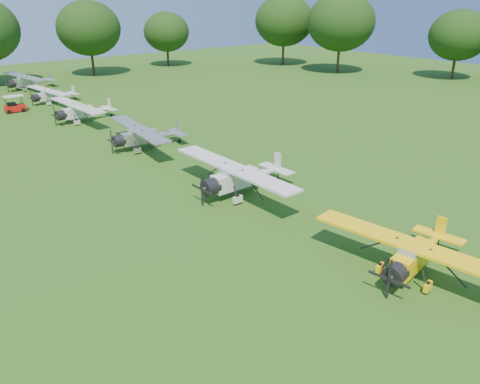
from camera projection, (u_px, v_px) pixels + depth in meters
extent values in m
plane|color=#2F5515|center=(227.00, 194.00, 32.94)|extent=(160.00, 160.00, 0.00)
cylinder|color=black|center=(454.00, 67.00, 77.08)|extent=(0.44, 0.44, 4.02)
ellipsoid|color=black|center=(459.00, 35.00, 75.16)|extent=(9.39, 9.39, 7.98)
cylinder|color=black|center=(338.00, 58.00, 83.16)|extent=(0.44, 0.44, 4.99)
ellipsoid|color=black|center=(341.00, 22.00, 80.78)|extent=(11.65, 11.65, 9.90)
cylinder|color=black|center=(283.00, 52.00, 92.54)|extent=(0.44, 0.44, 4.81)
ellipsoid|color=black|center=(284.00, 21.00, 90.24)|extent=(11.23, 11.23, 9.55)
cylinder|color=black|center=(168.00, 56.00, 91.29)|extent=(0.44, 0.44, 3.70)
ellipsoid|color=black|center=(166.00, 32.00, 89.53)|extent=(8.63, 8.63, 7.34)
cylinder|color=black|center=(93.00, 62.00, 80.48)|extent=(0.44, 0.44, 4.51)
ellipsoid|color=black|center=(89.00, 28.00, 78.33)|extent=(10.52, 10.52, 8.94)
cube|color=yellow|center=(412.00, 259.00, 22.99)|extent=(3.21, 1.37, 1.02)
cone|color=yellow|center=(432.00, 242.00, 24.84)|extent=(2.82, 1.27, 0.88)
cube|color=#8CA5B2|center=(413.00, 250.00, 22.72)|extent=(1.67, 1.12, 0.53)
cylinder|color=black|center=(395.00, 274.00, 21.73)|extent=(1.02, 1.13, 1.01)
cube|color=black|center=(389.00, 280.00, 21.30)|extent=(0.07, 0.12, 2.04)
cube|color=yellow|center=(413.00, 245.00, 22.62)|extent=(2.92, 10.40, 0.14)
cube|color=yellow|center=(441.00, 228.00, 25.31)|extent=(0.18, 0.54, 1.26)
cube|color=yellow|center=(439.00, 235.00, 25.41)|extent=(1.22, 2.82, 0.09)
cylinder|color=black|center=(428.00, 287.00, 21.99)|extent=(0.60, 0.24, 0.58)
cylinder|color=black|center=(380.00, 269.00, 23.50)|extent=(0.60, 0.24, 0.58)
cylinder|color=black|center=(438.00, 247.00, 25.86)|extent=(0.24, 0.11, 0.23)
cube|color=silver|center=(235.00, 180.00, 32.41)|extent=(3.53, 1.07, 1.16)
cone|color=silver|center=(267.00, 172.00, 34.22)|extent=(3.09, 1.01, 0.99)
cube|color=#8CA5B2|center=(234.00, 172.00, 32.11)|extent=(1.77, 1.02, 0.61)
cylinder|color=black|center=(211.00, 187.00, 31.19)|extent=(1.00, 1.15, 1.14)
cube|color=black|center=(202.00, 190.00, 30.77)|extent=(0.07, 0.13, 2.31)
cube|color=silver|center=(234.00, 168.00, 32.00)|extent=(1.67, 11.67, 0.15)
cube|color=silver|center=(278.00, 162.00, 34.65)|extent=(0.11, 0.61, 1.43)
cube|color=silver|center=(276.00, 169.00, 34.78)|extent=(0.96, 3.09, 0.10)
cylinder|color=black|center=(238.00, 200.00, 31.24)|extent=(0.66, 0.18, 0.66)
cylinder|color=black|center=(213.00, 188.00, 33.19)|extent=(0.66, 0.18, 0.66)
cylinder|color=black|center=(278.00, 179.00, 35.26)|extent=(0.26, 0.09, 0.26)
cube|color=#B7B7BC|center=(140.00, 137.00, 42.21)|extent=(3.38, 1.32, 1.08)
cone|color=#B7B7BC|center=(168.00, 135.00, 43.67)|extent=(2.96, 1.23, 0.93)
cube|color=#8CA5B2|center=(138.00, 132.00, 41.94)|extent=(1.74, 1.12, 0.57)
cylinder|color=black|center=(119.00, 141.00, 41.23)|extent=(1.03, 1.16, 1.07)
cube|color=black|center=(112.00, 142.00, 40.90)|extent=(0.07, 0.13, 2.16)
cube|color=#B7B7BC|center=(138.00, 129.00, 41.84)|extent=(2.65, 10.99, 0.14)
cube|color=#B7B7BC|center=(178.00, 128.00, 43.98)|extent=(0.16, 0.57, 1.34)
cube|color=#B7B7BC|center=(177.00, 133.00, 44.11)|extent=(1.18, 2.96, 0.09)
cylinder|color=black|center=(137.00, 151.00, 41.11)|extent=(0.63, 0.23, 0.62)
cylinder|color=black|center=(127.00, 144.00, 43.10)|extent=(0.63, 0.23, 0.62)
cylinder|color=black|center=(180.00, 141.00, 44.55)|extent=(0.25, 0.11, 0.25)
cube|color=silver|center=(78.00, 112.00, 51.21)|extent=(3.32, 1.16, 1.07)
cone|color=silver|center=(101.00, 110.00, 52.98)|extent=(2.91, 1.08, 0.92)
cube|color=#8CA5B2|center=(77.00, 107.00, 50.92)|extent=(1.68, 1.03, 0.56)
cylinder|color=black|center=(61.00, 115.00, 50.00)|extent=(0.98, 1.11, 1.06)
cube|color=black|center=(55.00, 116.00, 49.59)|extent=(0.07, 0.13, 2.14)
cube|color=silver|center=(76.00, 105.00, 50.83)|extent=(2.11, 10.88, 0.14)
cube|color=silver|center=(109.00, 104.00, 53.42)|extent=(0.13, 0.57, 1.33)
cube|color=silver|center=(109.00, 108.00, 53.53)|extent=(1.03, 2.90, 0.09)
cylinder|color=black|center=(77.00, 123.00, 50.13)|extent=(0.62, 0.20, 0.61)
cylinder|color=black|center=(67.00, 118.00, 51.86)|extent=(0.62, 0.20, 0.61)
cylinder|color=black|center=(111.00, 115.00, 53.99)|extent=(0.25, 0.10, 0.24)
cube|color=silver|center=(49.00, 96.00, 60.07)|extent=(2.99, 1.24, 0.95)
cone|color=silver|center=(67.00, 94.00, 61.77)|extent=(2.62, 1.14, 0.82)
cube|color=#8CA5B2|center=(48.00, 92.00, 59.82)|extent=(1.55, 1.02, 0.50)
cylinder|color=black|center=(36.00, 98.00, 58.92)|extent=(0.93, 1.04, 0.94)
cube|color=black|center=(32.00, 99.00, 58.52)|extent=(0.07, 0.11, 1.90)
cube|color=silver|center=(48.00, 90.00, 59.73)|extent=(2.58, 9.69, 0.13)
cube|color=silver|center=(73.00, 90.00, 62.20)|extent=(0.16, 0.51, 1.18)
cube|color=silver|center=(73.00, 93.00, 62.30)|extent=(1.10, 2.62, 0.08)
cylinder|color=black|center=(49.00, 103.00, 59.14)|extent=(0.56, 0.22, 0.54)
cylinder|color=black|center=(41.00, 101.00, 60.56)|extent=(0.56, 0.22, 0.54)
cylinder|color=black|center=(75.00, 99.00, 62.71)|extent=(0.23, 0.10, 0.22)
cube|color=#B7B7BC|center=(26.00, 82.00, 68.66)|extent=(3.47, 1.44, 1.11)
cone|color=#B7B7BC|center=(45.00, 81.00, 70.62)|extent=(3.05, 1.33, 0.95)
cube|color=#8CA5B2|center=(24.00, 78.00, 68.36)|extent=(1.80, 1.18, 0.58)
cylinder|color=black|center=(12.00, 84.00, 67.31)|extent=(1.08, 1.21, 1.09)
cube|color=black|center=(7.00, 84.00, 66.85)|extent=(0.08, 0.13, 2.21)
cube|color=#B7B7BC|center=(24.00, 76.00, 68.26)|extent=(2.99, 11.26, 0.15)
cube|color=#B7B7BC|center=(51.00, 76.00, 71.13)|extent=(0.18, 0.59, 1.37)
cube|color=#B7B7BC|center=(50.00, 80.00, 71.24)|extent=(1.28, 3.04, 0.09)
cylinder|color=black|center=(25.00, 89.00, 67.57)|extent=(0.65, 0.25, 0.63)
cylinder|color=black|center=(17.00, 87.00, 69.23)|extent=(0.65, 0.25, 0.63)
cylinder|color=black|center=(53.00, 85.00, 71.72)|extent=(0.26, 0.12, 0.25)
cube|color=#B7150D|center=(15.00, 108.00, 55.84)|extent=(2.39, 1.42, 0.73)
cube|color=black|center=(11.00, 105.00, 55.51)|extent=(1.03, 1.22, 0.47)
cube|color=silver|center=(13.00, 96.00, 55.28)|extent=(2.29, 1.52, 0.08)
cylinder|color=black|center=(9.00, 112.00, 55.03)|extent=(0.47, 0.18, 0.46)
cylinder|color=black|center=(7.00, 110.00, 56.01)|extent=(0.47, 0.18, 0.46)
cylinder|color=black|center=(23.00, 110.00, 55.86)|extent=(0.47, 0.18, 0.46)
cylinder|color=black|center=(21.00, 108.00, 56.83)|extent=(0.47, 0.18, 0.46)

